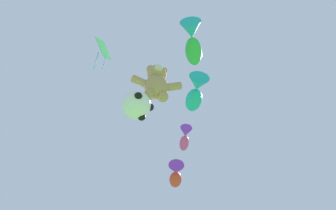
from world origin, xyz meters
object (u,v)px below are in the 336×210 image
(fish_kite_emerald, at_px, (192,41))
(fish_kite_teal, at_px, (196,92))
(diamond_kite, at_px, (103,50))
(fish_kite_magenta, at_px, (185,138))
(teddy_bear_kite, at_px, (157,83))
(soccer_ball_kite, at_px, (137,105))
(fish_kite_crimson, at_px, (176,174))

(fish_kite_emerald, relative_size, fish_kite_teal, 1.09)
(fish_kite_teal, bearing_deg, fish_kite_emerald, -106.56)
(fish_kite_teal, xyz_separation_m, diamond_kite, (-4.49, -0.18, 1.98))
(fish_kite_emerald, relative_size, fish_kite_magenta, 1.29)
(teddy_bear_kite, bearing_deg, diamond_kite, 154.47)
(soccer_ball_kite, distance_m, fish_kite_magenta, 6.18)
(fish_kite_magenta, distance_m, fish_kite_crimson, 2.63)
(fish_kite_teal, bearing_deg, teddy_bear_kite, -145.74)
(fish_kite_emerald, bearing_deg, fish_kite_teal, 73.44)
(diamond_kite, bearing_deg, fish_kite_emerald, -33.30)
(fish_kite_crimson, bearing_deg, fish_kite_teal, -92.62)
(teddy_bear_kite, distance_m, fish_kite_teal, 2.93)
(fish_kite_emerald, distance_m, fish_kite_magenta, 5.90)
(teddy_bear_kite, bearing_deg, fish_kite_emerald, -45.55)
(fish_kite_crimson, bearing_deg, soccer_ball_kite, -112.79)
(soccer_ball_kite, bearing_deg, fish_kite_magenta, 56.65)
(fish_kite_magenta, bearing_deg, fish_kite_crimson, 88.85)
(fish_kite_emerald, relative_size, fish_kite_crimson, 1.13)
(diamond_kite, bearing_deg, fish_kite_teal, 2.30)
(teddy_bear_kite, height_order, diamond_kite, diamond_kite)
(soccer_ball_kite, relative_size, fish_kite_magenta, 0.70)
(teddy_bear_kite, xyz_separation_m, fish_kite_teal, (2.01, 1.37, 1.64))
(teddy_bear_kite, bearing_deg, soccer_ball_kite, 166.24)
(fish_kite_emerald, bearing_deg, diamond_kite, 146.70)
(fish_kite_crimson, bearing_deg, teddy_bear_kite, -107.57)
(fish_kite_emerald, height_order, fish_kite_crimson, fish_kite_crimson)
(fish_kite_teal, height_order, fish_kite_magenta, fish_kite_magenta)
(soccer_ball_kite, relative_size, fish_kite_crimson, 0.61)
(diamond_kite, bearing_deg, fish_kite_magenta, 35.66)
(diamond_kite, bearing_deg, soccer_ball_kite, -29.44)
(teddy_bear_kite, xyz_separation_m, soccer_ball_kite, (-0.67, 0.16, -1.34))
(soccer_ball_kite, bearing_deg, diamond_kite, 150.56)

